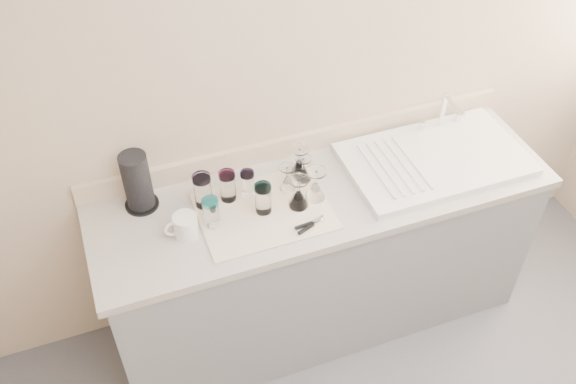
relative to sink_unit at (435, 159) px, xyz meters
name	(u,v)px	position (x,y,z in m)	size (l,w,h in m)	color
room_envelope	(526,316)	(-0.55, -1.20, 0.64)	(3.54, 3.50, 2.52)	#535358
counter_unit	(320,257)	(-0.55, 0.00, -0.47)	(2.06, 0.62, 0.90)	slate
sink_unit	(435,159)	(0.00, 0.00, 0.00)	(0.82, 0.50, 0.22)	white
dish_towel	(264,211)	(-0.84, -0.03, -0.02)	(0.55, 0.42, 0.01)	white
tumbler_teal	(203,190)	(-1.07, 0.09, 0.07)	(0.08, 0.08, 0.16)	white
tumbler_cyan	(228,186)	(-0.96, 0.09, 0.06)	(0.07, 0.07, 0.14)	white
tumbler_purple	(248,183)	(-0.87, 0.09, 0.05)	(0.06, 0.06, 0.12)	white
tumbler_magenta	(211,212)	(-1.07, -0.03, 0.06)	(0.07, 0.07, 0.14)	white
tumbler_lavender	(263,198)	(-0.84, -0.03, 0.06)	(0.07, 0.07, 0.14)	white
goblet_back_left	(287,181)	(-0.70, 0.06, 0.03)	(0.07, 0.07, 0.12)	white
goblet_back_right	(303,172)	(-0.61, 0.09, 0.03)	(0.07, 0.07, 0.12)	white
goblet_front_left	(299,197)	(-0.69, -0.05, 0.04)	(0.08, 0.08, 0.15)	white
goblet_front_right	(316,189)	(-0.61, -0.03, 0.04)	(0.09, 0.09, 0.15)	white
goblet_extra	(299,165)	(-0.62, 0.13, 0.04)	(0.08, 0.08, 0.14)	white
can_opener	(310,225)	(-0.69, -0.19, 0.00)	(0.13, 0.06, 0.02)	silver
white_mug	(185,226)	(-1.18, -0.05, 0.03)	(0.14, 0.10, 0.10)	white
paper_towel_roll	(137,182)	(-1.32, 0.19, 0.11)	(0.15, 0.15, 0.27)	black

